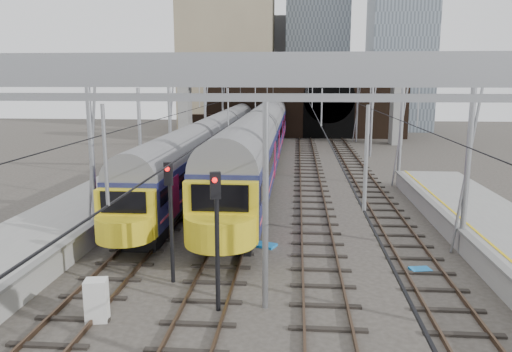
# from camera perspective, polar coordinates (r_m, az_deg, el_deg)

# --- Properties ---
(ground) EXTENTS (160.00, 160.00, 0.00)m
(ground) POSITION_cam_1_polar(r_m,az_deg,el_deg) (15.40, 0.55, -18.00)
(ground) COLOR #38332D
(ground) RESTS_ON ground
(tracks) EXTENTS (14.40, 80.00, 0.22)m
(tracks) POSITION_cam_1_polar(r_m,az_deg,el_deg) (29.42, 2.67, -3.70)
(tracks) COLOR #4C3828
(tracks) RESTS_ON ground
(overhead_line) EXTENTS (16.80, 80.00, 8.00)m
(overhead_line) POSITION_cam_1_polar(r_m,az_deg,el_deg) (34.95, 3.16, 9.49)
(overhead_line) COLOR gray
(overhead_line) RESTS_ON ground
(retaining_wall) EXTENTS (28.00, 2.75, 9.00)m
(retaining_wall) POSITION_cam_1_polar(r_m,az_deg,el_deg) (65.45, 5.13, 8.18)
(retaining_wall) COLOR black
(retaining_wall) RESTS_ON ground
(overbridge) EXTENTS (28.00, 3.00, 9.25)m
(overbridge) POSITION_cam_1_polar(r_m,az_deg,el_deg) (59.45, 3.84, 10.76)
(overbridge) COLOR gray
(overbridge) RESTS_ON ground
(city_skyline) EXTENTS (37.50, 27.50, 60.00)m
(city_skyline) POSITION_cam_1_polar(r_m,az_deg,el_deg) (84.49, 6.15, 17.45)
(city_skyline) COLOR tan
(city_skyline) RESTS_ON ground
(train_main) EXTENTS (3.08, 71.03, 5.20)m
(train_main) POSITION_cam_1_polar(r_m,az_deg,el_deg) (54.64, 1.58, 5.92)
(train_main) COLOR black
(train_main) RESTS_ON ground
(train_second) EXTENTS (2.56, 44.52, 4.49)m
(train_second) POSITION_cam_1_polar(r_m,az_deg,el_deg) (42.26, -4.83, 3.97)
(train_second) COLOR black
(train_second) RESTS_ON ground
(signal_near_left) EXTENTS (0.36, 0.46, 4.59)m
(signal_near_left) POSITION_cam_1_polar(r_m,az_deg,el_deg) (18.38, -9.77, -3.51)
(signal_near_left) COLOR black
(signal_near_left) RESTS_ON ground
(signal_near_centre) EXTENTS (0.37, 0.46, 4.67)m
(signal_near_centre) POSITION_cam_1_polar(r_m,az_deg,el_deg) (15.90, -4.53, -5.52)
(signal_near_centre) COLOR black
(signal_near_centre) RESTS_ON ground
(relay_cabinet) EXTENTS (0.77, 0.68, 1.36)m
(relay_cabinet) POSITION_cam_1_polar(r_m,az_deg,el_deg) (16.82, -17.75, -13.37)
(relay_cabinet) COLOR silver
(relay_cabinet) RESTS_ON ground
(equip_cover_b) EXTENTS (1.16, 1.01, 0.11)m
(equip_cover_b) POSITION_cam_1_polar(r_m,az_deg,el_deg) (22.88, 1.01, -7.91)
(equip_cover_b) COLOR #1974C1
(equip_cover_b) RESTS_ON ground
(equip_cover_c) EXTENTS (0.89, 0.70, 0.09)m
(equip_cover_c) POSITION_cam_1_polar(r_m,az_deg,el_deg) (21.15, 18.26, -10.13)
(equip_cover_c) COLOR #1974C1
(equip_cover_c) RESTS_ON ground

